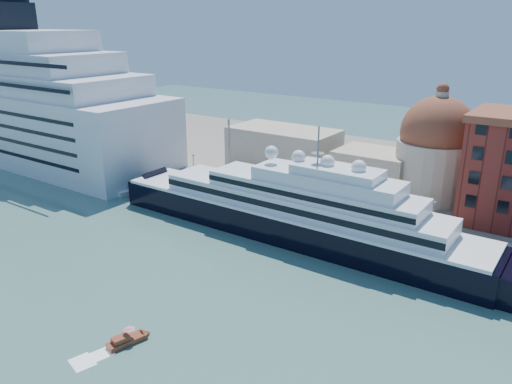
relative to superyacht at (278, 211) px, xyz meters
The scene contains 9 objects.
ground 23.50m from the superyacht, 91.18° to the right, with size 400.00×400.00×0.00m, color #3D6960.
quay 11.58m from the superyacht, 92.46° to the left, with size 180.00×10.00×2.50m, color gray.
land 52.15m from the superyacht, 90.52° to the left, with size 260.00×72.00×2.00m, color slate.
quay_fence 6.74m from the superyacht, 94.16° to the left, with size 180.00×0.10×1.20m, color slate.
superyacht is the anchor object (origin of this frame).
service_barge 48.96m from the superyacht, behind, with size 10.87×5.27×2.34m.
water_taxi 45.17m from the superyacht, 85.19° to the right, with size 3.24×5.79×2.61m.
church 35.74m from the superyacht, 80.33° to the left, with size 66.00×18.00×25.50m.
lamp_posts 16.85m from the superyacht, 144.80° to the left, with size 120.80×2.40×18.00m.
Camera 1 is at (52.67, -59.62, 42.53)m, focal length 35.00 mm.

